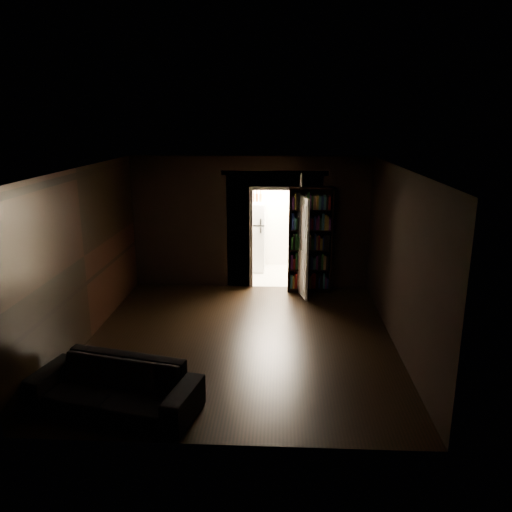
# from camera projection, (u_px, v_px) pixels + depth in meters

# --- Properties ---
(ground) EXTENTS (5.50, 5.50, 0.00)m
(ground) POSITION_uv_depth(u_px,v_px,m) (240.00, 340.00, 8.23)
(ground) COLOR black
(ground) RESTS_ON ground
(room_walls) EXTENTS (5.02, 5.61, 2.84)m
(room_walls) POSITION_uv_depth(u_px,v_px,m) (244.00, 227.00, 8.81)
(room_walls) COLOR black
(room_walls) RESTS_ON ground
(kitchen_alcove) EXTENTS (2.20, 1.80, 2.60)m
(kitchen_alcove) POSITION_uv_depth(u_px,v_px,m) (275.00, 222.00, 11.61)
(kitchen_alcove) COLOR beige
(kitchen_alcove) RESTS_ON ground
(sofa) EXTENTS (2.26, 1.38, 0.81)m
(sofa) POSITION_uv_depth(u_px,v_px,m) (114.00, 380.00, 6.17)
(sofa) COLOR black
(sofa) RESTS_ON ground
(bookshelf) EXTENTS (0.91, 0.35, 2.20)m
(bookshelf) POSITION_uv_depth(u_px,v_px,m) (310.00, 240.00, 10.33)
(bookshelf) COLOR black
(bookshelf) RESTS_ON ground
(refrigerator) EXTENTS (0.92, 0.88, 1.65)m
(refrigerator) POSITION_uv_depth(u_px,v_px,m) (250.00, 236.00, 11.89)
(refrigerator) COLOR white
(refrigerator) RESTS_ON ground
(door) EXTENTS (0.25, 0.84, 2.05)m
(door) POSITION_uv_depth(u_px,v_px,m) (302.00, 246.00, 10.13)
(door) COLOR silver
(door) RESTS_ON ground
(figurine) EXTENTS (0.12, 0.12, 0.27)m
(figurine) POSITION_uv_depth(u_px,v_px,m) (301.00, 180.00, 10.06)
(figurine) COLOR silver
(figurine) RESTS_ON bookshelf
(bottles) EXTENTS (0.67, 0.17, 0.27)m
(bottles) POSITION_uv_depth(u_px,v_px,m) (250.00, 196.00, 11.64)
(bottles) COLOR black
(bottles) RESTS_ON refrigerator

